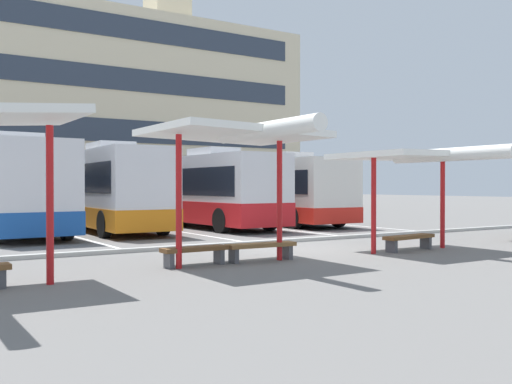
% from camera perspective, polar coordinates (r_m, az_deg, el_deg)
% --- Properties ---
extents(ground_plane, '(160.00, 160.00, 0.00)m').
position_cam_1_polar(ground_plane, '(17.47, 2.84, -5.55)').
color(ground_plane, slate).
extents(terminal_building, '(42.15, 10.35, 18.17)m').
position_cam_1_polar(terminal_building, '(48.00, -20.34, 7.57)').
color(terminal_building, beige).
rests_on(terminal_building, ground).
extents(coach_bus_0, '(3.02, 10.29, 3.76)m').
position_cam_1_polar(coach_bus_0, '(24.06, -23.25, 0.26)').
color(coach_bus_0, silver).
rests_on(coach_bus_0, ground).
extents(coach_bus_1, '(2.74, 12.04, 3.65)m').
position_cam_1_polar(coach_bus_1, '(25.91, -15.12, 0.18)').
color(coach_bus_1, silver).
rests_on(coach_bus_1, ground).
extents(coach_bus_2, '(2.88, 11.47, 3.55)m').
position_cam_1_polar(coach_bus_2, '(27.02, -5.72, 0.06)').
color(coach_bus_2, silver).
rests_on(coach_bus_2, ground).
extents(coach_bus_3, '(3.25, 10.99, 3.46)m').
position_cam_1_polar(coach_bus_3, '(29.06, 1.69, 0.08)').
color(coach_bus_3, silver).
rests_on(coach_bus_3, ground).
extents(lane_stripe_1, '(0.16, 14.00, 0.01)m').
position_cam_1_polar(lane_stripe_1, '(24.24, -18.60, -3.85)').
color(lane_stripe_1, white).
rests_on(lane_stripe_1, ground).
extents(lane_stripe_2, '(0.16, 14.00, 0.01)m').
position_cam_1_polar(lane_stripe_2, '(25.59, -9.33, -3.59)').
color(lane_stripe_2, white).
rests_on(lane_stripe_2, ground).
extents(lane_stripe_3, '(0.16, 14.00, 0.01)m').
position_cam_1_polar(lane_stripe_3, '(27.54, -1.19, -3.29)').
color(lane_stripe_3, white).
rests_on(lane_stripe_3, ground).
extents(lane_stripe_4, '(0.16, 14.00, 0.01)m').
position_cam_1_polar(lane_stripe_4, '(29.96, 5.75, -2.97)').
color(lane_stripe_4, white).
rests_on(lane_stripe_4, ground).
extents(waiting_shelter_1, '(3.78, 4.97, 3.27)m').
position_cam_1_polar(waiting_shelter_1, '(13.64, -1.80, 5.52)').
color(waiting_shelter_1, red).
rests_on(waiting_shelter_1, ground).
extents(bench_1, '(1.63, 0.47, 0.45)m').
position_cam_1_polar(bench_1, '(13.65, -6.07, -5.87)').
color(bench_1, brown).
rests_on(bench_1, ground).
extents(bench_2, '(1.87, 0.49, 0.45)m').
position_cam_1_polar(bench_2, '(14.46, 0.52, -5.48)').
color(bench_2, brown).
rests_on(bench_2, ground).
extents(waiting_shelter_2, '(3.84, 4.85, 2.89)m').
position_cam_1_polar(waiting_shelter_2, '(17.08, 15.60, 3.29)').
color(waiting_shelter_2, red).
rests_on(waiting_shelter_2, ground).
extents(bench_3, '(1.97, 0.64, 0.45)m').
position_cam_1_polar(bench_3, '(17.33, 14.85, -4.48)').
color(bench_3, brown).
rests_on(bench_3, ground).
extents(platform_kerb, '(44.00, 0.24, 0.12)m').
position_cam_1_polar(platform_kerb, '(18.61, 0.36, -4.99)').
color(platform_kerb, '#ADADA8').
rests_on(platform_kerb, ground).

